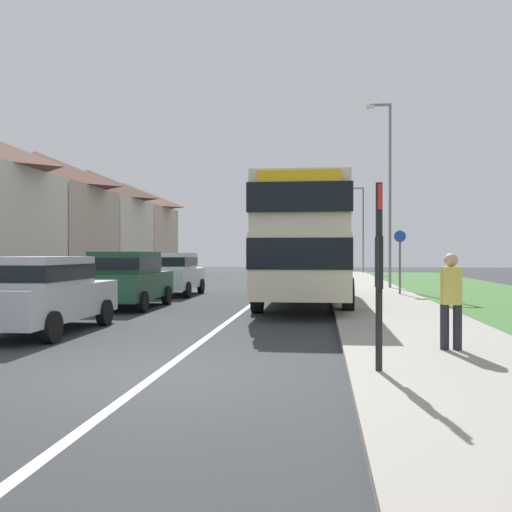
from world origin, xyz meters
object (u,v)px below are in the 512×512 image
(double_decker_bus, at_px, (305,239))
(parked_car_dark_green, at_px, (127,277))
(street_lamp_far, at_px, (362,224))
(street_lamp_mid, at_px, (388,184))
(pedestrian_at_stop, at_px, (451,296))
(bus_stop_sign, at_px, (379,263))
(cycle_route_sign, at_px, (400,259))
(parked_car_white, at_px, (172,272))
(parked_car_silver, at_px, (40,291))

(double_decker_bus, xyz_separation_m, parked_car_dark_green, (-5.33, -1.85, -1.21))
(street_lamp_far, bearing_deg, street_lamp_mid, -90.62)
(pedestrian_at_stop, bearing_deg, street_lamp_mid, 86.85)
(double_decker_bus, relative_size, bus_stop_sign, 3.90)
(cycle_route_sign, bearing_deg, pedestrian_at_stop, -94.04)
(cycle_route_sign, xyz_separation_m, street_lamp_mid, (0.03, 4.22, 3.33))
(double_decker_bus, relative_size, street_lamp_far, 1.48)
(parked_car_white, relative_size, cycle_route_sign, 1.57)
(parked_car_dark_green, bearing_deg, street_lamp_far, 72.69)
(parked_car_white, height_order, cycle_route_sign, cycle_route_sign)
(bus_stop_sign, xyz_separation_m, street_lamp_far, (2.44, 38.05, 2.43))
(parked_car_white, bearing_deg, bus_stop_sign, -65.14)
(parked_car_white, distance_m, cycle_route_sign, 8.79)
(parked_car_silver, height_order, street_lamp_far, street_lamp_far)
(double_decker_bus, relative_size, pedestrian_at_stop, 6.07)
(pedestrian_at_stop, bearing_deg, parked_car_dark_green, 137.53)
(parked_car_white, relative_size, bus_stop_sign, 1.52)
(parked_car_white, xyz_separation_m, pedestrian_at_stop, (7.89, -12.43, 0.06))
(cycle_route_sign, bearing_deg, double_decker_bus, -135.50)
(parked_car_silver, relative_size, parked_car_dark_green, 1.05)
(parked_car_dark_green, distance_m, street_lamp_mid, 13.51)
(street_lamp_far, bearing_deg, parked_car_silver, -104.66)
(parked_car_silver, relative_size, cycle_route_sign, 1.67)
(parked_car_dark_green, bearing_deg, parked_car_white, 89.72)
(street_lamp_mid, bearing_deg, double_decker_bus, -114.69)
(parked_car_dark_green, bearing_deg, pedestrian_at_stop, -42.47)
(double_decker_bus, distance_m, street_lamp_mid, 8.79)
(pedestrian_at_stop, height_order, street_lamp_far, street_lamp_far)
(bus_stop_sign, bearing_deg, parked_car_silver, 151.39)
(parked_car_dark_green, bearing_deg, cycle_route_sign, 30.84)
(parked_car_white, height_order, street_lamp_mid, street_lamp_mid)
(pedestrian_at_stop, bearing_deg, parked_car_white, 122.41)
(bus_stop_sign, bearing_deg, parked_car_white, 114.86)
(double_decker_bus, height_order, pedestrian_at_stop, double_decker_bus)
(double_decker_bus, height_order, parked_car_white, double_decker_bus)
(double_decker_bus, xyz_separation_m, street_lamp_far, (3.72, 27.18, 1.83))
(parked_car_dark_green, xyz_separation_m, street_lamp_far, (9.05, 29.03, 3.04))
(double_decker_bus, distance_m, bus_stop_sign, 10.95)
(street_lamp_mid, bearing_deg, pedestrian_at_stop, -93.15)
(street_lamp_mid, bearing_deg, bus_stop_sign, -96.88)
(parked_car_silver, xyz_separation_m, street_lamp_mid, (8.80, 14.91, 3.88))
(bus_stop_sign, xyz_separation_m, cycle_route_sign, (2.20, 14.28, -0.11))
(bus_stop_sign, bearing_deg, double_decker_bus, 96.69)
(double_decker_bus, xyz_separation_m, pedestrian_at_stop, (2.59, -9.10, -1.17))
(parked_car_dark_green, bearing_deg, parked_car_silver, -89.64)
(cycle_route_sign, height_order, street_lamp_mid, street_lamp_mid)
(parked_car_dark_green, height_order, pedestrian_at_stop, parked_car_dark_green)
(parked_car_white, xyz_separation_m, cycle_route_sign, (8.78, 0.07, 0.51))
(double_decker_bus, bearing_deg, street_lamp_far, 82.22)
(parked_car_white, distance_m, pedestrian_at_stop, 14.73)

